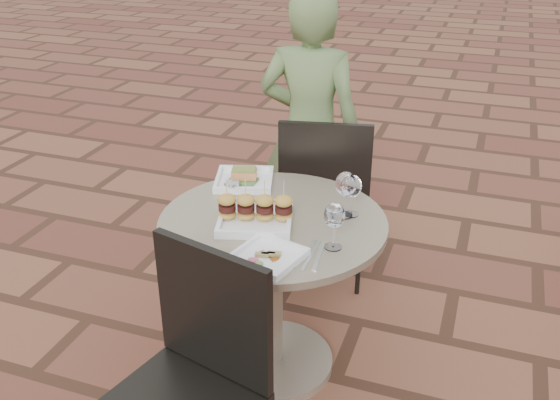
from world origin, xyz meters
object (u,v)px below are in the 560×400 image
(plate_salmon, at_px, (244,179))
(chair_far, at_px, (325,188))
(cafe_table, at_px, (273,272))
(chair_near, at_px, (194,368))
(plate_sliders, at_px, (255,212))
(plate_tuna, at_px, (268,256))
(diner, at_px, (310,132))

(plate_salmon, bearing_deg, chair_far, 59.33)
(cafe_table, height_order, chair_near, chair_near)
(plate_sliders, bearing_deg, chair_near, -86.18)
(chair_near, bearing_deg, plate_tuna, 91.28)
(cafe_table, height_order, plate_salmon, plate_salmon)
(chair_near, bearing_deg, plate_sliders, 108.36)
(chair_far, xyz_separation_m, plate_salmon, (-0.25, -0.43, 0.20))
(cafe_table, distance_m, chair_near, 0.69)
(plate_tuna, bearing_deg, cafe_table, 106.73)
(diner, bearing_deg, plate_sliders, 92.39)
(diner, distance_m, plate_tuna, 1.24)
(chair_far, relative_size, plate_salmon, 3.01)
(chair_far, height_order, diner, diner)
(cafe_table, xyz_separation_m, chair_far, (0.02, 0.71, 0.07))
(plate_sliders, bearing_deg, cafe_table, 38.59)
(plate_salmon, xyz_separation_m, plate_tuna, (0.32, -0.56, -0.01))
(chair_far, bearing_deg, plate_tuna, 82.07)
(cafe_table, bearing_deg, diner, 98.35)
(chair_near, bearing_deg, chair_far, 103.30)
(cafe_table, relative_size, diner, 0.60)
(chair_near, xyz_separation_m, diner, (-0.13, 1.63, 0.20))
(chair_near, bearing_deg, plate_salmon, 117.62)
(cafe_table, distance_m, plate_sliders, 0.30)
(chair_far, xyz_separation_m, plate_sliders, (-0.07, -0.75, 0.22))
(plate_tuna, bearing_deg, plate_sliders, 120.55)
(chair_far, xyz_separation_m, diner, (-0.16, 0.23, 0.20))
(chair_far, relative_size, plate_tuna, 3.52)
(cafe_table, bearing_deg, chair_near, -91.01)
(chair_near, height_order, plate_tuna, chair_near)
(chair_near, distance_m, diner, 1.64)
(cafe_table, relative_size, plate_salmon, 2.91)
(cafe_table, distance_m, plate_salmon, 0.45)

